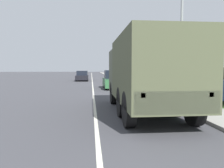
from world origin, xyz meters
TOP-DOWN VIEW (x-y plane):
  - ground_plane at (0.00, 40.00)m, footprint 180.00×180.00m
  - lane_centre_stripe at (0.00, 40.00)m, footprint 0.12×120.00m
  - sidewalk_right at (4.50, 40.00)m, footprint 1.80×120.00m
  - grass_strip_right at (8.90, 40.00)m, footprint 7.00×120.00m
  - military_truck at (2.04, 9.49)m, footprint 2.40×6.86m
  - car_nearest_ahead at (1.88, 20.60)m, footprint 1.80×4.08m
  - car_second_ahead at (-1.50, 33.95)m, footprint 1.81×4.86m
  - lamp_post at (4.55, 12.43)m, footprint 1.69×0.24m
  - tree_mid_right at (7.74, 24.51)m, footprint 2.80×2.80m
  - tree_far_right at (7.70, 40.03)m, footprint 3.14×3.14m

SIDE VIEW (x-z plane):
  - ground_plane at x=0.00m, z-range 0.00..0.00m
  - lane_centre_stripe at x=0.00m, z-range 0.00..0.00m
  - grass_strip_right at x=8.90m, z-range 0.00..0.02m
  - sidewalk_right at x=4.50m, z-range 0.00..0.12m
  - car_second_ahead at x=-1.50m, z-range -0.07..1.42m
  - car_nearest_ahead at x=1.88m, z-range -0.09..1.57m
  - military_truck at x=2.04m, z-range 0.19..3.17m
  - lamp_post at x=4.55m, z-range 0.80..8.39m
  - tree_mid_right at x=7.74m, z-range 1.67..7.85m
  - tree_far_right at x=7.70m, z-range 1.65..8.14m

